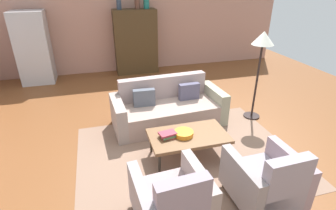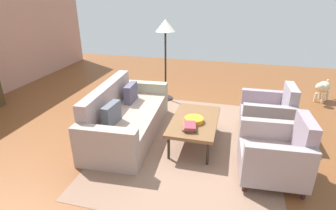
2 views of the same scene
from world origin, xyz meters
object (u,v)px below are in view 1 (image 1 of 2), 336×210
at_px(vase_round, 137,4).
at_px(book_stack, 168,135).
at_px(armchair_left, 173,203).
at_px(vase_small, 146,2).
at_px(cabinet, 136,42).
at_px(fruit_bowl, 184,133).
at_px(floor_lamp, 262,47).
at_px(refrigerator, 34,48).
at_px(armchair_right, 268,182).
at_px(vase_tall, 119,5).
at_px(coffee_table, 188,137).
at_px(couch, 167,109).

bearing_deg(vase_round, book_stack, -94.70).
height_order(armchair_left, vase_small, vase_small).
distance_m(cabinet, vase_small, 1.12).
bearing_deg(cabinet, fruit_bowl, -90.15).
bearing_deg(book_stack, vase_small, 82.07).
bearing_deg(floor_lamp, refrigerator, 143.06).
xyz_separation_m(fruit_bowl, refrigerator, (-2.69, 4.29, 0.48)).
bearing_deg(armchair_left, armchair_right, -3.82).
bearing_deg(cabinet, vase_small, -0.77).
xyz_separation_m(armchair_right, floor_lamp, (1.11, 2.09, 1.10)).
bearing_deg(vase_round, armchair_right, -84.17).
xyz_separation_m(vase_tall, vase_round, (0.50, 0.00, 0.01)).
bearing_deg(coffee_table, vase_small, 86.30).
height_order(armchair_left, armchair_right, same).
xyz_separation_m(book_stack, cabinet, (0.26, 4.38, 0.44)).
height_order(armchair_right, fruit_bowl, armchair_right).
bearing_deg(vase_tall, couch, -81.82).
xyz_separation_m(coffee_table, refrigerator, (-2.76, 4.29, 0.55)).
relative_size(vase_round, vase_small, 0.77).
xyz_separation_m(armchair_right, vase_round, (-0.57, 5.56, 1.59)).
bearing_deg(floor_lamp, armchair_left, -137.86).
relative_size(coffee_table, armchair_left, 1.36).
xyz_separation_m(cabinet, vase_tall, (-0.40, -0.00, 1.02)).
bearing_deg(vase_small, couch, -95.15).
distance_m(couch, armchair_right, 2.43).
bearing_deg(vase_small, vase_round, 180.00).
relative_size(fruit_bowl, vase_tall, 1.19).
bearing_deg(armchair_right, vase_small, 91.59).
bearing_deg(couch, armchair_right, 101.07).
distance_m(armchair_right, vase_small, 5.80).
distance_m(vase_tall, vase_round, 0.50).
xyz_separation_m(coffee_table, fruit_bowl, (-0.08, 0.00, 0.07)).
relative_size(vase_tall, floor_lamp, 0.14).
bearing_deg(vase_tall, coffee_table, -83.94).
xyz_separation_m(coffee_table, vase_tall, (-0.47, 4.39, 1.54)).
relative_size(couch, vase_round, 8.35).
height_order(couch, armchair_right, armchair_right).
distance_m(coffee_table, armchair_right, 1.31).
bearing_deg(vase_small, armchair_right, -86.73).
bearing_deg(fruit_bowl, refrigerator, 122.03).
height_order(coffee_table, armchair_right, armchair_right).
bearing_deg(book_stack, armchair_right, -51.90).
distance_m(fruit_bowl, floor_lamp, 2.25).
xyz_separation_m(armchair_left, fruit_bowl, (0.52, 1.17, 0.11)).
height_order(vase_tall, floor_lamp, vase_tall).
bearing_deg(armchair_right, fruit_bowl, 118.55).
height_order(vase_tall, refrigerator, vase_tall).
bearing_deg(vase_round, floor_lamp, -64.12).
distance_m(coffee_table, armchair_left, 1.31).
height_order(cabinet, vase_tall, vase_tall).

